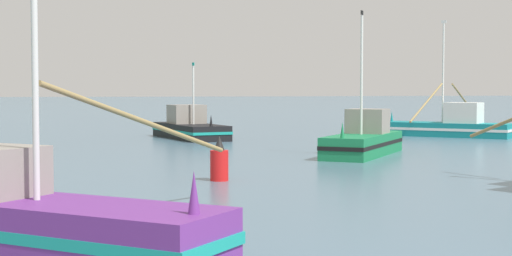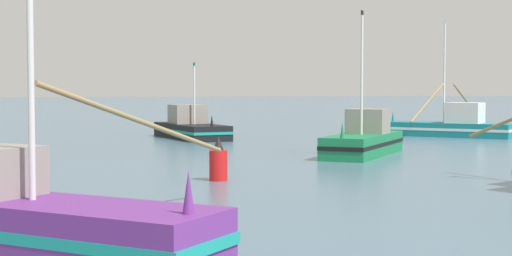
{
  "view_description": "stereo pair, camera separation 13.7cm",
  "coord_description": "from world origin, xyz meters",
  "px_view_note": "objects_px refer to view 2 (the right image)",
  "views": [
    {
      "loc": [
        -3.98,
        -8.75,
        3.13
      ],
      "look_at": [
        5.22,
        23.67,
        1.4
      ],
      "focal_mm": 53.49,
      "sensor_mm": 36.0,
      "label": 1
    },
    {
      "loc": [
        -3.85,
        -8.79,
        3.13
      ],
      "look_at": [
        5.22,
        23.67,
        1.4
      ],
      "focal_mm": 53.49,
      "sensor_mm": 36.0,
      "label": 2
    }
  ],
  "objects_px": {
    "fishing_boat_green": "(364,140)",
    "fishing_boat_teal": "(451,126)",
    "channel_buoy": "(218,162)",
    "fishing_boat_black": "(191,128)"
  },
  "relations": [
    {
      "from": "fishing_boat_teal",
      "to": "channel_buoy",
      "type": "relative_size",
      "value": 6.78
    },
    {
      "from": "fishing_boat_green",
      "to": "fishing_boat_black",
      "type": "bearing_deg",
      "value": -119.35
    },
    {
      "from": "fishing_boat_black",
      "to": "fishing_boat_green",
      "type": "bearing_deg",
      "value": 11.81
    },
    {
      "from": "fishing_boat_black",
      "to": "fishing_boat_teal",
      "type": "height_order",
      "value": "fishing_boat_teal"
    },
    {
      "from": "fishing_boat_black",
      "to": "channel_buoy",
      "type": "xyz_separation_m",
      "value": [
        -3.25,
        -22.29,
        -0.03
      ]
    },
    {
      "from": "fishing_boat_black",
      "to": "channel_buoy",
      "type": "bearing_deg",
      "value": -17.77
    },
    {
      "from": "fishing_boat_black",
      "to": "channel_buoy",
      "type": "height_order",
      "value": "fishing_boat_black"
    },
    {
      "from": "fishing_boat_green",
      "to": "fishing_boat_teal",
      "type": "bearing_deg",
      "value": 174.9
    },
    {
      "from": "fishing_boat_green",
      "to": "channel_buoy",
      "type": "relative_size",
      "value": 4.53
    },
    {
      "from": "fishing_boat_green",
      "to": "channel_buoy",
      "type": "bearing_deg",
      "value": -8.84
    }
  ]
}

